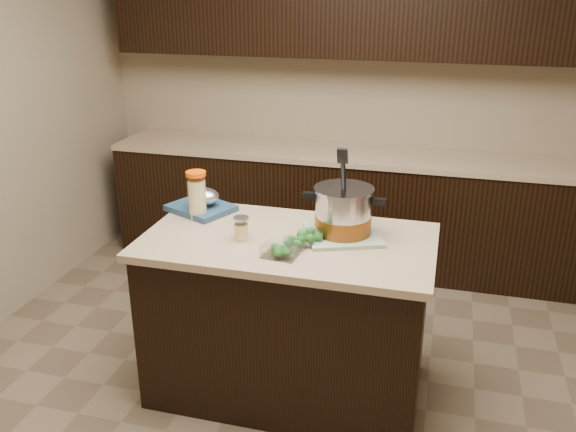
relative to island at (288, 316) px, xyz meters
name	(u,v)px	position (x,y,z in m)	size (l,w,h in m)	color
ground_plane	(288,387)	(0.00, 0.00, -0.45)	(4.00, 4.00, 0.00)	brown
room_shell	(288,73)	(0.00, 0.00, 1.26)	(4.04, 4.04, 2.72)	tan
back_cabinets	(348,144)	(0.00, 1.74, 0.49)	(3.60, 0.63, 2.33)	black
island	(288,316)	(0.00, 0.00, 0.00)	(1.46, 0.81, 0.90)	black
dish_towel	(343,234)	(0.26, 0.10, 0.46)	(0.36, 0.36, 0.02)	#5A8562
stock_pot	(343,214)	(0.26, 0.10, 0.57)	(0.42, 0.30, 0.43)	#B7B7BC
lemonade_pitcher	(197,197)	(-0.54, 0.14, 0.57)	(0.12, 0.12, 0.26)	#D5CB82
mason_jar	(241,229)	(-0.22, -0.08, 0.50)	(0.10, 0.10, 0.13)	#D5CB82
broccoli_tub_left	(310,238)	(0.12, -0.04, 0.48)	(0.15, 0.15, 0.06)	silver
broccoli_tub_right	(294,244)	(0.06, -0.11, 0.47)	(0.15, 0.15, 0.05)	silver
broccoli_tub_rect	(280,251)	(0.02, -0.21, 0.47)	(0.17, 0.13, 0.06)	silver
blue_tray	(202,204)	(-0.56, 0.24, 0.49)	(0.41, 0.38, 0.13)	navy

